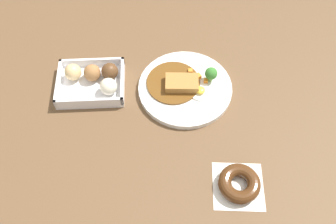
{
  "coord_description": "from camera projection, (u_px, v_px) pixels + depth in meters",
  "views": [
    {
      "loc": [
        -0.02,
        0.55,
        0.92
      ],
      "look_at": [
        -0.05,
        -0.03,
        0.03
      ],
      "focal_mm": 39.17,
      "sensor_mm": 36.0,
      "label": 1
    }
  ],
  "objects": [
    {
      "name": "ground_plane",
      "position": [
        151.0,
        128.0,
        1.07
      ],
      "size": [
        1.6,
        1.6,
        0.0
      ],
      "primitive_type": "plane",
      "color": "brown"
    },
    {
      "name": "donut_box",
      "position": [
        94.0,
        80.0,
        1.13
      ],
      "size": [
        0.2,
        0.16,
        0.06
      ],
      "color": "white",
      "rests_on": "ground_plane"
    },
    {
      "name": "chocolate_ring_donut",
      "position": [
        239.0,
        184.0,
        0.96
      ],
      "size": [
        0.14,
        0.14,
        0.04
      ],
      "color": "white",
      "rests_on": "ground_plane"
    },
    {
      "name": "curry_plate",
      "position": [
        185.0,
        87.0,
        1.13
      ],
      "size": [
        0.29,
        0.29,
        0.07
      ],
      "color": "white",
      "rests_on": "ground_plane"
    }
  ]
}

